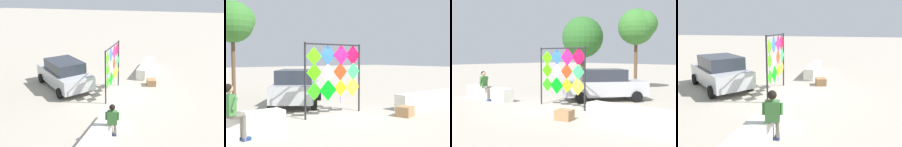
{
  "view_description": "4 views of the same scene",
  "coord_description": "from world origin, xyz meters",
  "views": [
    {
      "loc": [
        -11.68,
        -3.13,
        5.3
      ],
      "look_at": [
        -0.3,
        0.67,
        1.28
      ],
      "focal_mm": 39.22,
      "sensor_mm": 36.0,
      "label": 1
    },
    {
      "loc": [
        -6.35,
        -7.96,
        2.14
      ],
      "look_at": [
        -0.23,
        0.13,
        1.6
      ],
      "focal_mm": 46.52,
      "sensor_mm": 36.0,
      "label": 2
    },
    {
      "loc": [
        9.33,
        -8.53,
        2.34
      ],
      "look_at": [
        0.54,
        0.43,
        1.55
      ],
      "focal_mm": 47.29,
      "sensor_mm": 36.0,
      "label": 3
    },
    {
      "loc": [
        -8.68,
        -2.35,
        2.98
      ],
      "look_at": [
        -0.07,
        0.08,
        0.99
      ],
      "focal_mm": 33.47,
      "sensor_mm": 36.0,
      "label": 4
    }
  ],
  "objects": [
    {
      "name": "kite_display_rack",
      "position": [
        0.1,
        0.76,
        1.64
      ],
      "size": [
        2.69,
        0.21,
        2.7
      ],
      "color": "#232328",
      "rests_on": "ground"
    },
    {
      "name": "seated_vendor",
      "position": [
        -4.11,
        -0.62,
        0.89
      ],
      "size": [
        0.7,
        0.55,
        1.51
      ],
      "color": "#666056",
      "rests_on": "ground"
    },
    {
      "name": "ground",
      "position": [
        0.0,
        0.0,
        0.0
      ],
      "size": [
        120.0,
        120.0,
        0.0
      ],
      "primitive_type": "plane",
      "color": "#ADA393"
    },
    {
      "name": "parked_car",
      "position": [
        0.15,
        3.74,
        0.82
      ],
      "size": [
        3.94,
        4.4,
        1.62
      ],
      "color": "#B7B7BC",
      "rests_on": "ground"
    },
    {
      "name": "plaza_ledge_left",
      "position": [
        -4.41,
        -0.24,
        0.33
      ],
      "size": [
        3.63,
        0.57,
        0.67
      ],
      "primitive_type": "cube",
      "color": "silver",
      "rests_on": "ground"
    },
    {
      "name": "cardboard_box_large",
      "position": [
        1.98,
        -1.03,
        0.19
      ],
      "size": [
        0.72,
        0.66,
        0.37
      ],
      "primitive_type": "cube",
      "rotation": [
        0.0,
        0.0,
        0.29
      ],
      "color": "#9E754C",
      "rests_on": "ground"
    },
    {
      "name": "plaza_ledge_right",
      "position": [
        4.41,
        -0.24,
        0.33
      ],
      "size": [
        3.63,
        0.57,
        0.67
      ],
      "primitive_type": "cube",
      "color": "silver",
      "rests_on": "ground"
    }
  ]
}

